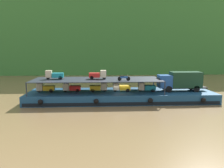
{
  "coord_description": "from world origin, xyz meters",
  "views": [
    {
      "loc": [
        -3.37,
        -35.13,
        7.91
      ],
      "look_at": [
        -1.42,
        0.0,
        2.7
      ],
      "focal_mm": 35.9,
      "sensor_mm": 36.0,
      "label": 1
    }
  ],
  "objects_px": {
    "motorcycle_upper_port": "(124,78)",
    "mini_truck_upper_stern": "(54,75)",
    "covered_lorry": "(181,81)",
    "mini_truck_lower_bow": "(146,87)",
    "cargo_barge": "(121,96)",
    "mini_truck_lower_fore": "(121,87)",
    "mini_truck_lower_aft": "(72,88)",
    "mini_truck_upper_mid": "(98,75)",
    "mini_truck_lower_stern": "(45,88)",
    "mini_truck_lower_mid": "(99,87)"
  },
  "relations": [
    {
      "from": "mini_truck_lower_aft",
      "to": "mini_truck_upper_stern",
      "type": "xyz_separation_m",
      "value": [
        -2.68,
        0.29,
        2.0
      ]
    },
    {
      "from": "mini_truck_lower_fore",
      "to": "cargo_barge",
      "type": "bearing_deg",
      "value": 105.57
    },
    {
      "from": "cargo_barge",
      "to": "mini_truck_lower_fore",
      "type": "height_order",
      "value": "mini_truck_lower_fore"
    },
    {
      "from": "mini_truck_lower_stern",
      "to": "motorcycle_upper_port",
      "type": "xyz_separation_m",
      "value": [
        12.15,
        -2.17,
        1.74
      ]
    },
    {
      "from": "mini_truck_lower_stern",
      "to": "mini_truck_upper_mid",
      "type": "distance_m",
      "value": 8.54
    },
    {
      "from": "mini_truck_upper_stern",
      "to": "mini_truck_upper_mid",
      "type": "distance_m",
      "value": 6.87
    },
    {
      "from": "mini_truck_lower_bow",
      "to": "mini_truck_upper_stern",
      "type": "bearing_deg",
      "value": 177.63
    },
    {
      "from": "covered_lorry",
      "to": "mini_truck_lower_stern",
      "type": "height_order",
      "value": "covered_lorry"
    },
    {
      "from": "covered_lorry",
      "to": "mini_truck_upper_stern",
      "type": "bearing_deg",
      "value": 178.57
    },
    {
      "from": "cargo_barge",
      "to": "mini_truck_lower_mid",
      "type": "distance_m",
      "value": 3.82
    },
    {
      "from": "mini_truck_lower_aft",
      "to": "mini_truck_lower_fore",
      "type": "height_order",
      "value": "same"
    },
    {
      "from": "mini_truck_upper_stern",
      "to": "motorcycle_upper_port",
      "type": "bearing_deg",
      "value": -12.53
    },
    {
      "from": "covered_lorry",
      "to": "mini_truck_lower_aft",
      "type": "height_order",
      "value": "covered_lorry"
    },
    {
      "from": "covered_lorry",
      "to": "mini_truck_lower_mid",
      "type": "xyz_separation_m",
      "value": [
        -13.16,
        0.18,
        -1.0
      ]
    },
    {
      "from": "mini_truck_lower_mid",
      "to": "motorcycle_upper_port",
      "type": "bearing_deg",
      "value": -28.68
    },
    {
      "from": "cargo_barge",
      "to": "mini_truck_lower_stern",
      "type": "xyz_separation_m",
      "value": [
        -11.92,
        0.11,
        1.44
      ]
    },
    {
      "from": "mini_truck_upper_stern",
      "to": "mini_truck_lower_bow",
      "type": "bearing_deg",
      "value": -2.37
    },
    {
      "from": "covered_lorry",
      "to": "mini_truck_upper_stern",
      "type": "relative_size",
      "value": 2.83
    },
    {
      "from": "mini_truck_lower_bow",
      "to": "mini_truck_upper_stern",
      "type": "xyz_separation_m",
      "value": [
        -14.57,
        0.6,
        2.0
      ]
    },
    {
      "from": "mini_truck_lower_stern",
      "to": "mini_truck_lower_mid",
      "type": "height_order",
      "value": "same"
    },
    {
      "from": "motorcycle_upper_port",
      "to": "mini_truck_lower_stern",
      "type": "bearing_deg",
      "value": 169.87
    },
    {
      "from": "mini_truck_lower_mid",
      "to": "mini_truck_upper_stern",
      "type": "bearing_deg",
      "value": 177.36
    },
    {
      "from": "mini_truck_upper_stern",
      "to": "mini_truck_lower_aft",
      "type": "bearing_deg",
      "value": -6.24
    },
    {
      "from": "mini_truck_lower_mid",
      "to": "mini_truck_lower_aft",
      "type": "bearing_deg",
      "value": 179.63
    },
    {
      "from": "cargo_barge",
      "to": "mini_truck_lower_fore",
      "type": "relative_size",
      "value": 10.65
    },
    {
      "from": "mini_truck_lower_aft",
      "to": "motorcycle_upper_port",
      "type": "bearing_deg",
      "value": -14.56
    },
    {
      "from": "mini_truck_lower_fore",
      "to": "mini_truck_upper_stern",
      "type": "xyz_separation_m",
      "value": [
        -10.55,
        0.51,
        2.0
      ]
    },
    {
      "from": "mini_truck_lower_fore",
      "to": "mini_truck_upper_mid",
      "type": "height_order",
      "value": "mini_truck_upper_mid"
    },
    {
      "from": "covered_lorry",
      "to": "mini_truck_upper_mid",
      "type": "height_order",
      "value": "mini_truck_upper_mid"
    },
    {
      "from": "cargo_barge",
      "to": "mini_truck_upper_mid",
      "type": "height_order",
      "value": "mini_truck_upper_mid"
    },
    {
      "from": "mini_truck_lower_aft",
      "to": "mini_truck_lower_bow",
      "type": "bearing_deg",
      "value": -1.49
    },
    {
      "from": "mini_truck_upper_stern",
      "to": "motorcycle_upper_port",
      "type": "xyz_separation_m",
      "value": [
        10.73,
        -2.38,
        -0.26
      ]
    },
    {
      "from": "mini_truck_lower_aft",
      "to": "mini_truck_lower_mid",
      "type": "height_order",
      "value": "same"
    },
    {
      "from": "mini_truck_lower_aft",
      "to": "cargo_barge",
      "type": "bearing_deg",
      "value": -0.23
    },
    {
      "from": "covered_lorry",
      "to": "mini_truck_upper_mid",
      "type": "bearing_deg",
      "value": 178.71
    },
    {
      "from": "covered_lorry",
      "to": "mini_truck_lower_bow",
      "type": "relative_size",
      "value": 2.82
    },
    {
      "from": "mini_truck_upper_stern",
      "to": "mini_truck_upper_mid",
      "type": "bearing_deg",
      "value": -1.7
    },
    {
      "from": "motorcycle_upper_port",
      "to": "mini_truck_upper_stern",
      "type": "bearing_deg",
      "value": 167.47
    },
    {
      "from": "covered_lorry",
      "to": "mini_truck_lower_stern",
      "type": "xyz_separation_m",
      "value": [
        -21.54,
        0.29,
        -1.0
      ]
    },
    {
      "from": "mini_truck_upper_mid",
      "to": "motorcycle_upper_port",
      "type": "bearing_deg",
      "value": -29.48
    },
    {
      "from": "mini_truck_lower_fore",
      "to": "mini_truck_lower_bow",
      "type": "relative_size",
      "value": 0.98
    },
    {
      "from": "mini_truck_upper_stern",
      "to": "mini_truck_lower_fore",
      "type": "bearing_deg",
      "value": -2.75
    },
    {
      "from": "covered_lorry",
      "to": "mini_truck_lower_bow",
      "type": "height_order",
      "value": "covered_lorry"
    },
    {
      "from": "mini_truck_lower_aft",
      "to": "mini_truck_lower_mid",
      "type": "distance_m",
      "value": 4.28
    },
    {
      "from": "cargo_barge",
      "to": "mini_truck_upper_stern",
      "type": "height_order",
      "value": "mini_truck_upper_stern"
    },
    {
      "from": "mini_truck_lower_mid",
      "to": "mini_truck_lower_bow",
      "type": "bearing_deg",
      "value": -2.12
    },
    {
      "from": "mini_truck_lower_aft",
      "to": "mini_truck_lower_stern",
      "type": "bearing_deg",
      "value": 178.87
    },
    {
      "from": "mini_truck_lower_bow",
      "to": "mini_truck_lower_aft",
      "type": "bearing_deg",
      "value": 178.51
    },
    {
      "from": "mini_truck_upper_mid",
      "to": "mini_truck_lower_bow",
      "type": "bearing_deg",
      "value": -2.96
    },
    {
      "from": "cargo_barge",
      "to": "mini_truck_lower_fore",
      "type": "xyz_separation_m",
      "value": [
        0.05,
        -0.18,
        1.44
      ]
    }
  ]
}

